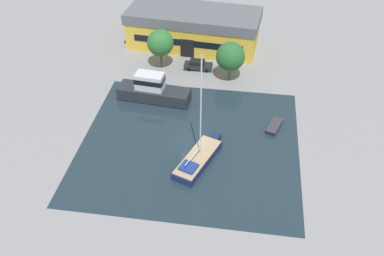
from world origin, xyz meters
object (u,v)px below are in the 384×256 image
(quay_tree_near_building, at_px, (230,57))
(small_dinghy, at_px, (274,126))
(parked_car, at_px, (198,65))
(quay_tree_by_water, at_px, (160,43))
(motor_cruiser, at_px, (153,90))
(warehouse_building, at_px, (194,28))
(sailboat_moored, at_px, (198,158))

(quay_tree_near_building, height_order, small_dinghy, quay_tree_near_building)
(quay_tree_near_building, relative_size, parked_car, 1.37)
(quay_tree_near_building, xyz_separation_m, small_dinghy, (7.11, -11.71, -3.75))
(quay_tree_by_water, bearing_deg, motor_cruiser, -86.04)
(motor_cruiser, bearing_deg, quay_tree_by_water, 9.65)
(quay_tree_by_water, height_order, small_dinghy, quay_tree_by_water)
(warehouse_building, relative_size, small_dinghy, 5.97)
(warehouse_building, xyz_separation_m, parked_car, (1.97, -8.45, -2.46))
(quay_tree_by_water, bearing_deg, quay_tree_near_building, -10.36)
(warehouse_building, height_order, small_dinghy, warehouse_building)
(small_dinghy, bearing_deg, sailboat_moored, -120.01)
(parked_car, bearing_deg, warehouse_building, -166.40)
(quay_tree_near_building, distance_m, quay_tree_by_water, 11.64)
(warehouse_building, height_order, parked_car, warehouse_building)
(parked_car, bearing_deg, sailboat_moored, 8.28)
(quay_tree_by_water, height_order, sailboat_moored, sailboat_moored)
(quay_tree_by_water, relative_size, sailboat_moored, 0.45)
(quay_tree_near_building, height_order, quay_tree_by_water, quay_tree_by_water)
(sailboat_moored, bearing_deg, quay_tree_by_water, 133.06)
(parked_car, bearing_deg, quay_tree_by_water, -87.41)
(quay_tree_by_water, xyz_separation_m, motor_cruiser, (0.65, -9.33, -2.95))
(sailboat_moored, xyz_separation_m, motor_cruiser, (-8.51, 12.68, 0.90))
(warehouse_building, xyz_separation_m, small_dinghy, (14.41, -22.48, -2.95))
(sailboat_moored, distance_m, small_dinghy, 12.48)
(motor_cruiser, bearing_deg, quay_tree_near_building, -50.47)
(quay_tree_by_water, distance_m, small_dinghy, 23.50)
(motor_cruiser, bearing_deg, warehouse_building, -5.32)
(quay_tree_near_building, relative_size, motor_cruiser, 0.57)
(motor_cruiser, bearing_deg, small_dinghy, -98.34)
(parked_car, distance_m, sailboat_moored, 22.45)
(warehouse_building, relative_size, motor_cruiser, 2.15)
(warehouse_building, distance_m, quay_tree_by_water, 9.69)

